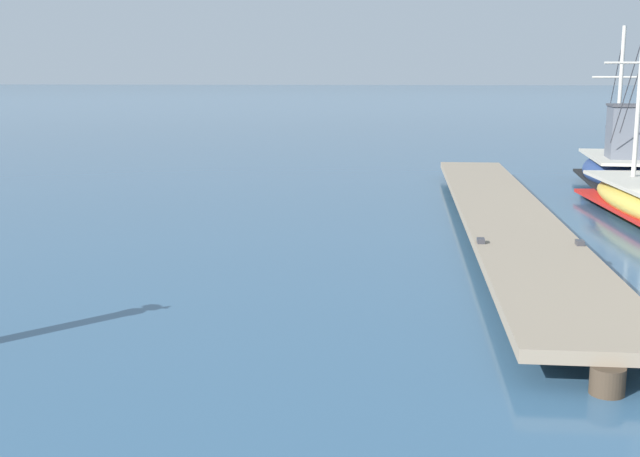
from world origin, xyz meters
name	(u,v)px	position (x,y,z in m)	size (l,w,h in m)	color
floating_dock	(504,213)	(5.26, 16.39, 0.36)	(1.95, 17.95, 0.53)	gray
fishing_boat_2	(617,167)	(9.17, 22.72, 0.63)	(2.07, 4.67, 4.48)	navy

